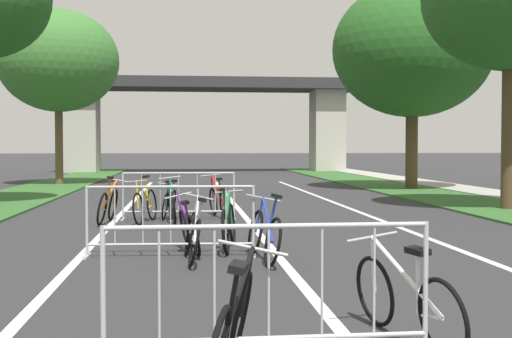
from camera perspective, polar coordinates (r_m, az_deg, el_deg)
The scene contains 23 objects.
grass_verge_left at distance 22.50m, azimuth -19.58°, elevation -2.23°, with size 2.73×49.45×0.05m, color #2D5B26.
grass_verge_right at distance 23.28m, azimuth 14.09°, elevation -2.04°, with size 2.73×49.45×0.05m, color #2D5B26.
sidewalk_path_right at distance 24.14m, azimuth 19.08°, elevation -1.91°, with size 1.74×49.45×0.08m, color #9E9B93.
lane_stripe_center at distance 16.02m, azimuth -1.13°, elevation -3.86°, with size 0.14×28.61×0.01m, color silver.
lane_stripe_right_lane at distance 16.52m, azimuth 8.95°, elevation -3.70°, with size 0.14×28.61×0.01m, color silver.
lane_stripe_left_lane at distance 16.04m, azimuth -11.53°, elevation -3.89°, with size 0.14×28.61×0.01m, color silver.
overpass_bridge at distance 42.54m, azimuth -4.19°, elevation 5.24°, with size 18.93×3.85×5.85m.
tree_left_pine_near at distance 29.31m, azimuth -16.50°, elevation 8.82°, with size 5.00×5.00×7.30m.
tree_right_maple_mid at distance 25.94m, azimuth 13.18°, elevation 9.88°, with size 5.94×5.94×7.76m.
crowd_barrier_nearest at distance 5.11m, azimuth 1.09°, elevation -10.54°, with size 2.51×0.46×1.05m.
crowd_barrier_second at distance 9.97m, azimuth -7.28°, elevation -4.42°, with size 2.52×0.56×1.05m.
crowd_barrier_third at distance 14.90m, azimuth -6.60°, elevation -2.30°, with size 2.52×0.55×1.05m.
bicycle_green_0 at distance 10.56m, azimuth -2.35°, elevation -4.83°, with size 0.46×1.75×1.00m.
bicycle_silver_1 at distance 9.50m, azimuth -5.40°, elevation -5.62°, with size 0.46×1.66×0.94m.
bicycle_blue_2 at distance 9.48m, azimuth 0.70°, elevation -5.60°, with size 0.53×1.74×0.97m.
bicycle_teal_3 at distance 14.51m, azimuth -7.22°, elevation -2.99°, with size 0.45×1.72×1.01m.
bicycle_yellow_4 at distance 14.42m, azimuth -9.43°, elevation -3.01°, with size 0.62×1.65×1.00m.
bicycle_orange_5 at distance 14.53m, azimuth -12.49°, elevation -3.00°, with size 0.55×1.73×1.01m.
bicycle_red_6 at distance 15.37m, azimuth -3.23°, elevation -2.74°, with size 0.62×1.59×0.99m.
bicycle_white_7 at distance 5.79m, azimuth 12.62°, elevation -10.76°, with size 0.66×1.65×0.86m.
bicycle_black_8 at distance 4.60m, azimuth -2.22°, elevation -13.70°, with size 0.74×1.78×0.94m.
bicycle_purple_9 at distance 10.35m, azimuth -5.75°, elevation -5.14°, with size 0.59×1.59×0.90m.
bicycle_green_10 at distance 15.34m, azimuth -7.38°, elevation -2.83°, with size 0.49×1.66×0.86m.
Camera 1 is at (-1.35, -1.58, 1.63)m, focal length 46.96 mm.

